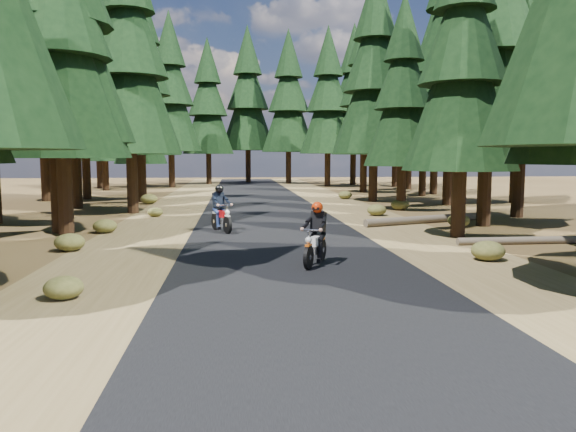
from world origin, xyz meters
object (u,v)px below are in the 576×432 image
object	(u,v)px
log_near	(425,219)
log_far	(527,240)
rider_lead	(315,244)
rider_follow	(221,216)

from	to	relation	value
log_near	log_far	distance (m)	5.82
log_near	rider_lead	size ratio (longest dim) A/B	3.25
log_far	rider_follow	size ratio (longest dim) A/B	2.30
rider_lead	rider_follow	distance (m)	7.01
log_near	rider_lead	world-z (taller)	rider_lead
log_far	rider_lead	world-z (taller)	rider_lead
log_near	rider_follow	bearing A→B (deg)	170.91
log_far	rider_follow	bearing A→B (deg)	157.34
rider_follow	rider_lead	bearing A→B (deg)	88.73
log_far	rider_lead	distance (m)	7.61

